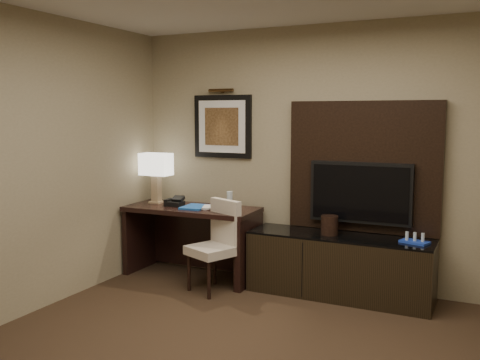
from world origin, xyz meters
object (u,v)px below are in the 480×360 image
Objects in this scene: desk at (192,242)px; credenza at (339,266)px; desk_phone at (174,202)px; tv at (361,193)px; ice_bucket at (330,225)px; water_bottle at (230,200)px; desk_chair at (212,250)px; table_lamp at (156,176)px; minibar_tray at (415,238)px.

desk is 1.65m from credenza.
desk_phone reaches higher than credenza.
credenza is 1.79× the size of tv.
ice_bucket is at bearing -174.77° from credenza.
water_bottle is at bearing 2.90° from desk_phone.
water_bottle is 1.12m from ice_bucket.
desk_phone is 1.75m from ice_bucket.
desk_chair is 0.83m from desk_phone.
desk_chair is at bearing -23.85° from table_lamp.
desk is 0.48m from desk_phone.
desk_phone is at bearing 176.19° from desk_chair.
table_lamp reaches higher than desk.
table_lamp reaches higher than tv.
water_bottle is at bearing 7.37° from desk.
table_lamp is 0.96m from water_bottle.
desk is at bearing -7.15° from table_lamp.
table_lamp is 3.23× the size of water_bottle.
desk_phone is (-2.00, -0.26, -0.19)m from tv.
desk_phone is 0.74× the size of minibar_tray.
table_lamp is 2.08m from ice_bucket.
desk_chair is 0.61m from water_bottle.
tv reaches higher than desk.
tv is 2.03m from desk_phone.
tv is at bearing 5.71° from desk.
water_bottle is 1.92m from minibar_tray.
minibar_tray is at bearing 35.30° from desk_chair.
water_bottle is at bearing -172.90° from tv.
table_lamp is 2.88m from minibar_tray.
desk is 5.88× the size of minibar_tray.
water_bottle is (-1.21, 0.02, 0.57)m from credenza.
minibar_tray is (0.55, -0.20, -0.36)m from tv.
credenza is 2.06× the size of desk_chair.
minibar_tray is at bearing -0.27° from credenza.
desk_chair is at bearing -161.05° from credenza.
desk_phone is at bearing -177.38° from desk.
ice_bucket is (1.54, 0.04, 0.32)m from desk.
desk is 2.36× the size of table_lamp.
ice_bucket is at bearing -1.51° from water_bottle.
credenza is 0.78m from minibar_tray.
desk_chair is at bearing -168.28° from minibar_tray.
desk_phone is (-1.85, -0.07, 0.52)m from credenza.
water_bottle reaches higher than desk_phone.
table_lamp is (-0.50, 0.06, 0.70)m from desk.
credenza is at bearing -0.97° from water_bottle.
water_bottle reaches higher than desk_chair.
minibar_tray is at bearing -0.91° from desk.
desk_phone is at bearing -172.69° from tv.
tv reaches higher than credenza.
desk_chair reaches higher than desk.
desk_chair is at bearing -160.27° from ice_bucket.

